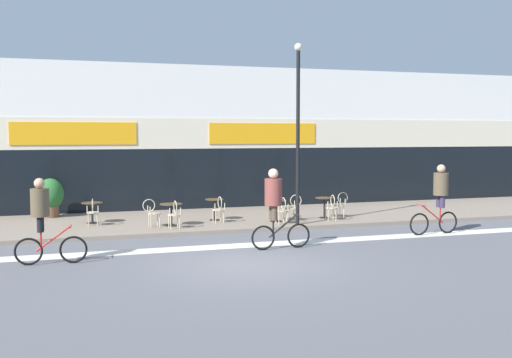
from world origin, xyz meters
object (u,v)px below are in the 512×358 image
at_px(bistro_table_3, 276,206).
at_px(cafe_chair_1_side, 152,211).
at_px(cafe_chair_0_near, 93,210).
at_px(bistro_table_2, 214,205).
at_px(bistro_table_1, 171,210).
at_px(cafe_chair_4_near, 332,206).
at_px(cyclist_0, 43,214).
at_px(cafe_chair_3_near, 282,209).
at_px(bistro_table_0, 92,208).
at_px(cyclist_1, 275,201).
at_px(planter_pot, 50,196).
at_px(cafe_chair_3_side, 293,206).
at_px(cyclist_2, 439,193).
at_px(lamp_post, 298,122).
at_px(bistro_table_4, 324,204).
at_px(cafe_chair_1_near, 175,212).
at_px(cafe_chair_4_side, 340,203).
at_px(cafe_chair_2_near, 219,208).

bearing_deg(bistro_table_3, cafe_chair_1_side, 178.49).
bearing_deg(cafe_chair_0_near, cafe_chair_1_side, -107.91).
height_order(bistro_table_2, cafe_chair_1_side, cafe_chair_1_side).
relative_size(bistro_table_1, cafe_chair_4_near, 0.81).
relative_size(bistro_table_1, cyclist_0, 0.35).
distance_m(cafe_chair_0_near, cafe_chair_3_near, 6.17).
relative_size(bistro_table_1, cafe_chair_3_near, 0.81).
bearing_deg(bistro_table_0, cyclist_1, -50.58).
distance_m(cafe_chair_3_near, cyclist_0, 8.16).
distance_m(cafe_chair_0_near, cafe_chair_4_near, 8.00).
relative_size(cafe_chair_1_side, planter_pot, 0.65).
xyz_separation_m(bistro_table_0, cafe_chair_3_side, (6.61, -1.48, 0.02)).
distance_m(cafe_chair_3_near, planter_pot, 8.40).
height_order(cafe_chair_0_near, cyclist_2, cyclist_2).
height_order(cafe_chair_0_near, cafe_chair_4_near, same).
bearing_deg(lamp_post, bistro_table_4, 37.89).
height_order(bistro_table_0, cafe_chair_1_near, cafe_chair_1_near).
bearing_deg(lamp_post, cyclist_1, -120.97).
distance_m(bistro_table_4, cafe_chair_4_side, 0.63).
bearing_deg(cafe_chair_4_side, cyclist_0, 19.71).
xyz_separation_m(bistro_table_3, cafe_chair_4_side, (2.55, 0.29, -0.01)).
bearing_deg(lamp_post, cafe_chair_3_near, 151.02).
bearing_deg(lamp_post, cafe_chair_1_side, 168.04).
relative_size(bistro_table_2, bistro_table_3, 1.01).
bearing_deg(cafe_chair_4_side, bistro_table_4, -4.00).
xyz_separation_m(cafe_chair_3_side, cyclist_1, (-2.08, -4.03, 0.66)).
relative_size(bistro_table_0, cafe_chair_1_near, 0.78).
bearing_deg(cafe_chair_1_near, bistro_table_0, 47.80).
bearing_deg(cyclist_1, cafe_chair_4_near, 45.54).
bearing_deg(cyclist_0, cyclist_2, 8.31).
bearing_deg(cyclist_2, cafe_chair_3_near, -34.75).
height_order(bistro_table_0, cafe_chair_1_side, cafe_chair_1_side).
distance_m(cafe_chair_4_side, cyclist_0, 10.85).
xyz_separation_m(bistro_table_3, cafe_chair_0_near, (-5.99, 0.84, -0.01)).
relative_size(lamp_post, cyclist_0, 2.85).
xyz_separation_m(cafe_chair_0_near, cafe_chair_4_near, (7.91, -1.19, 0.00)).
relative_size(cafe_chair_1_side, cafe_chair_4_side, 1.00).
xyz_separation_m(cafe_chair_0_near, planter_pot, (-1.36, 2.60, 0.24)).
relative_size(bistro_table_2, cafe_chair_4_side, 0.82).
distance_m(cafe_chair_0_near, cafe_chair_3_side, 6.67).
xyz_separation_m(cafe_chair_1_side, cafe_chair_3_side, (4.81, -0.12, 0.00)).
xyz_separation_m(bistro_table_3, cyclist_0, (-7.33, -4.17, 0.56)).
height_order(cafe_chair_3_side, cafe_chair_4_side, same).
distance_m(bistro_table_0, cafe_chair_4_near, 8.11).
bearing_deg(cyclist_0, cafe_chair_2_near, 43.15).
xyz_separation_m(cafe_chair_4_side, planter_pot, (-9.90, 3.16, 0.24)).
distance_m(cafe_chair_3_side, planter_pot, 8.69).
relative_size(cafe_chair_3_near, cyclist_0, 0.44).
height_order(bistro_table_0, cafe_chair_0_near, cafe_chair_0_near).
bearing_deg(cafe_chair_3_side, planter_pot, -16.99).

